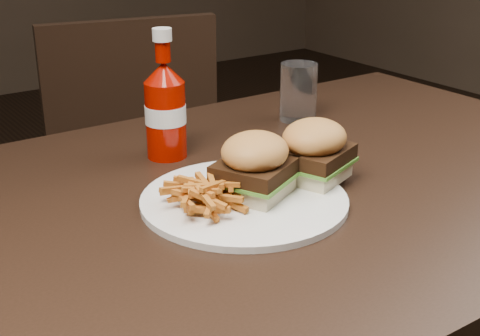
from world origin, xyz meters
TOP-DOWN VIEW (x-y plane):
  - dining_table at (0.00, 0.00)m, footprint 1.20×0.80m
  - chair_far at (0.10, 0.85)m, footprint 0.51×0.51m
  - plate at (-0.11, -0.04)m, footprint 0.29×0.29m
  - sandwich_half_a at (-0.09, -0.04)m, footprint 0.12×0.11m
  - sandwich_half_b at (0.01, -0.04)m, footprint 0.11×0.11m
  - fries_pile at (-0.17, -0.04)m, footprint 0.12×0.12m
  - ketchup_bottle at (-0.11, 0.18)m, footprint 0.09×0.09m
  - tumbler at (0.19, 0.21)m, footprint 0.07×0.07m

SIDE VIEW (x-z plane):
  - chair_far at x=0.10m, z-range 0.41..0.45m
  - dining_table at x=0.00m, z-range 0.71..0.75m
  - plate at x=-0.11m, z-range 0.75..0.76m
  - sandwich_half_a at x=-0.09m, z-range 0.76..0.78m
  - sandwich_half_b at x=0.01m, z-range 0.76..0.78m
  - fries_pile at x=-0.17m, z-range 0.76..0.80m
  - tumbler at x=0.19m, z-range 0.75..0.86m
  - ketchup_bottle at x=-0.11m, z-range 0.74..0.88m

